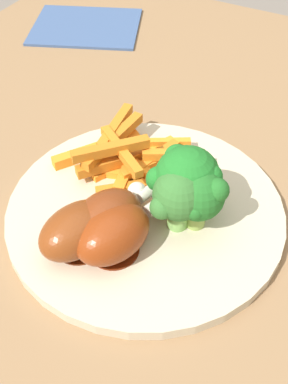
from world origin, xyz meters
The scene contains 10 objects.
dining_table centered at (0.00, 0.00, 0.62)m, with size 0.98×0.88×0.73m.
dinner_plate centered at (0.03, 0.00, 0.74)m, with size 0.28×0.28×0.01m, color beige.
broccoli_floret_front centered at (0.01, 0.03, 0.79)m, with size 0.07×0.07×0.08m.
broccoli_floret_middle centered at (0.03, 0.04, 0.78)m, with size 0.06×0.05×0.07m.
broccoli_floret_back centered at (0.02, 0.05, 0.79)m, with size 0.05×0.06×0.07m.
carrot_fries_pile centered at (-0.02, -0.05, 0.76)m, with size 0.12×0.15×0.04m.
chicken_drumstick_near centered at (0.09, -0.03, 0.77)m, with size 0.12×0.07×0.04m.
chicken_drumstick_far centered at (0.08, 0.00, 0.77)m, with size 0.12×0.07×0.05m.
chicken_drumstick_extra centered at (0.07, -0.01, 0.77)m, with size 0.13×0.07×0.05m.
napkin centered at (-0.29, -0.28, 0.73)m, with size 0.17×0.14×0.00m, color #3D5684.
Camera 1 is at (0.32, 0.15, 1.09)m, focal length 44.77 mm.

